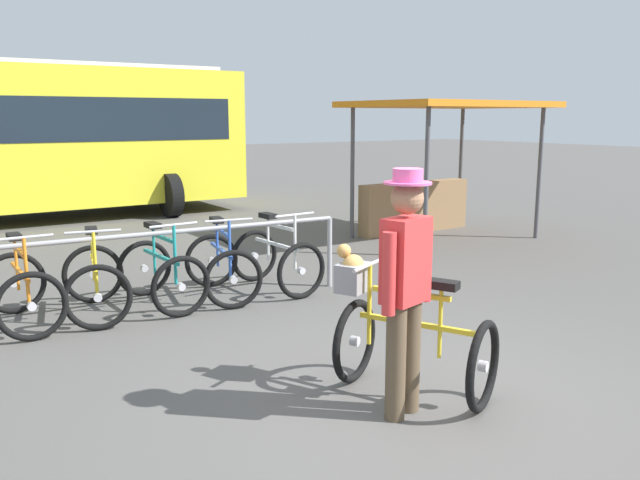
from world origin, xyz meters
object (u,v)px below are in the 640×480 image
at_px(racked_bike_yellow, 95,282).
at_px(racked_bike_blue, 222,266).
at_px(person_with_featured_bike, 405,284).
at_px(racked_bike_white, 277,260).
at_px(market_stall, 432,155).
at_px(featured_bicycle, 401,330).
at_px(racked_bike_orange, 22,290).
at_px(racked_bike_teal, 162,274).

relative_size(racked_bike_yellow, racked_bike_blue, 1.01).
height_order(racked_bike_blue, person_with_featured_bike, person_with_featured_bike).
bearing_deg(racked_bike_white, racked_bike_blue, 175.85).
relative_size(racked_bike_yellow, person_with_featured_bike, 0.71).
distance_m(person_with_featured_bike, market_stall, 7.14).
bearing_deg(person_with_featured_bike, racked_bike_white, 74.35).
relative_size(racked_bike_white, market_stall, 0.36).
bearing_deg(racked_bike_white, racked_bike_yellow, 175.85).
xyz_separation_m(racked_bike_blue, racked_bike_white, (0.70, -0.05, 0.00)).
distance_m(racked_bike_yellow, featured_bicycle, 3.51).
bearing_deg(racked_bike_orange, featured_bicycle, -57.48).
height_order(racked_bike_orange, racked_bike_blue, same).
height_order(racked_bike_white, market_stall, market_stall).
distance_m(featured_bicycle, person_with_featured_bike, 0.61).
bearing_deg(racked_bike_orange, racked_bike_teal, -4.15).
relative_size(featured_bicycle, market_stall, 0.40).
height_order(person_with_featured_bike, market_stall, market_stall).
bearing_deg(racked_bike_orange, racked_bike_blue, -4.15).
height_order(racked_bike_yellow, racked_bike_blue, same).
height_order(racked_bike_yellow, racked_bike_teal, same).
relative_size(racked_bike_teal, person_with_featured_bike, 0.66).
distance_m(racked_bike_yellow, person_with_featured_bike, 3.76).
bearing_deg(market_stall, racked_bike_yellow, -166.16).
xyz_separation_m(racked_bike_orange, racked_bike_yellow, (0.70, -0.05, -0.00)).
bearing_deg(racked_bike_orange, racked_bike_yellow, -4.14).
bearing_deg(racked_bike_teal, person_with_featured_bike, -82.65).
distance_m(racked_bike_teal, person_with_featured_bike, 3.56).
bearing_deg(racked_bike_blue, featured_bicycle, -90.15).
height_order(racked_bike_yellow, market_stall, market_stall).
height_order(racked_bike_orange, featured_bicycle, featured_bicycle).
relative_size(racked_bike_orange, racked_bike_teal, 0.98).
height_order(featured_bicycle, person_with_featured_bike, person_with_featured_bike).
relative_size(racked_bike_teal, racked_bike_white, 1.02).
height_order(racked_bike_blue, market_stall, market_stall).
bearing_deg(person_with_featured_bike, racked_bike_yellow, 108.00).
distance_m(racked_bike_yellow, market_stall, 6.44).
bearing_deg(market_stall, racked_bike_teal, -163.99).
xyz_separation_m(racked_bike_teal, racked_bike_blue, (0.70, -0.05, 0.00)).
distance_m(racked_bike_orange, person_with_featured_bike, 4.07).
distance_m(featured_bicycle, market_stall, 6.80).
height_order(racked_bike_white, person_with_featured_bike, person_with_featured_bike).
bearing_deg(market_stall, person_with_featured_bike, -134.86).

